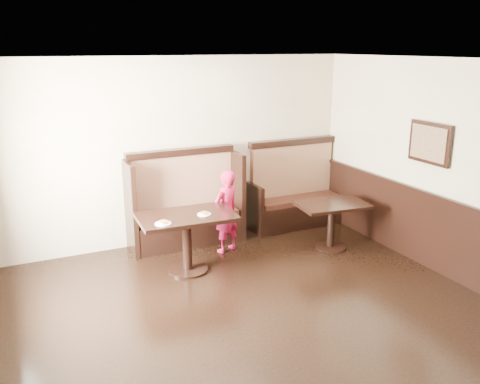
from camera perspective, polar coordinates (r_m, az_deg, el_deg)
ground at (r=5.30m, az=6.44°, el=-17.69°), size 7.00×7.00×0.00m
room_shell at (r=5.04m, az=2.04°, el=-10.65°), size 7.00×7.00×7.00m
booth_main at (r=7.78m, az=-6.19°, el=-2.01°), size 1.75×0.72×1.45m
booth_neighbor at (r=8.59m, az=6.19°, el=-0.58°), size 1.65×0.72×1.45m
table_main at (r=6.77m, az=-6.02°, el=-4.06°), size 1.29×0.84×0.80m
table_neighbor at (r=7.65m, az=10.25°, el=-2.51°), size 1.08×0.77×0.70m
child at (r=7.39m, az=-1.56°, el=-2.20°), size 0.53×0.44×1.23m
pizza_plate_left at (r=6.40m, az=-8.63°, el=-3.45°), size 0.21×0.21×0.04m
pizza_plate_right at (r=6.69m, az=-4.04°, el=-2.44°), size 0.19×0.19×0.03m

